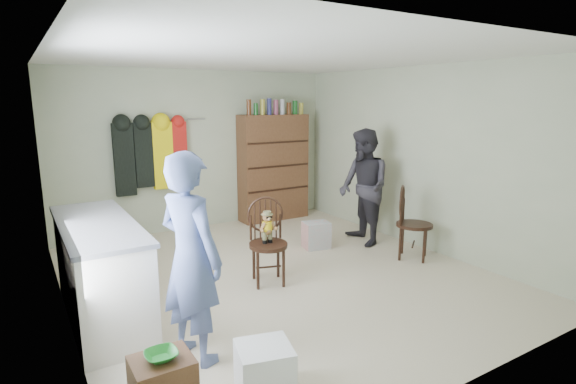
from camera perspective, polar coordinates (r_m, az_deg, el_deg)
ground_plane at (r=5.42m, az=-1.16°, el=-10.55°), size 5.00×5.00×0.00m
room_walls at (r=5.50m, az=-4.06°, el=6.74°), size 5.00×5.00×5.00m
counter at (r=4.64m, az=-22.69°, el=-9.14°), size 0.64×1.86×0.94m
bowl at (r=2.97m, az=-15.81°, el=-19.35°), size 0.20×0.20×0.05m
plastic_tub at (r=3.41m, az=-3.02°, el=-21.60°), size 0.45×0.44×0.36m
chair_front at (r=5.07m, az=-2.65°, el=-5.49°), size 0.55×0.55×0.97m
chair_far at (r=6.04m, az=15.23°, el=-3.39°), size 0.60×0.60×0.97m
striped_bag at (r=6.33m, az=3.62°, el=-5.48°), size 0.40×0.34×0.37m
person_left at (r=3.60m, az=-12.23°, el=-8.21°), size 0.59×0.72×1.68m
person_right at (r=6.44m, az=9.59°, el=0.59°), size 0.79×0.92×1.65m
dresser at (r=7.71m, az=-1.87°, el=3.22°), size 1.20×0.39×2.07m
coat_rack at (r=6.96m, az=-17.28°, el=4.57°), size 1.42×0.12×1.09m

